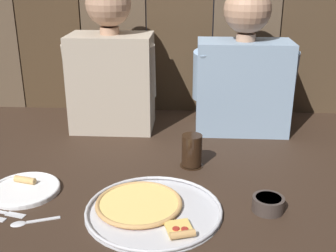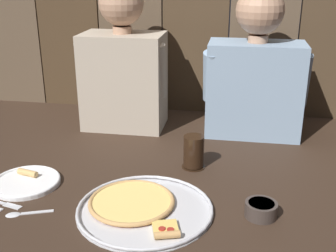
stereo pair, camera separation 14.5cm
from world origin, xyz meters
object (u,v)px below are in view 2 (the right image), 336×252
at_px(dinner_plate, 26,182).
at_px(drinking_glass, 194,152).
at_px(dipping_bowl, 261,209).
at_px(diner_right, 256,68).
at_px(diner_left, 123,62).
at_px(pizza_tray, 140,207).

distance_m(dinner_plate, drinking_glass, 0.59).
relative_size(drinking_glass, dipping_bowl, 1.27).
bearing_deg(diner_right, diner_left, -179.97).
bearing_deg(dinner_plate, drinking_glass, 22.45).
bearing_deg(dinner_plate, diner_left, 72.60).
bearing_deg(dipping_bowl, drinking_glass, 128.64).
bearing_deg(dipping_bowl, pizza_tray, -176.26).
bearing_deg(dinner_plate, pizza_tray, -12.21).
height_order(dinner_plate, diner_left, diner_left).
bearing_deg(drinking_glass, dinner_plate, -157.55).
relative_size(pizza_tray, dipping_bowl, 4.30).
relative_size(pizza_tray, dinner_plate, 1.82).
distance_m(drinking_glass, diner_left, 0.56).
bearing_deg(dipping_bowl, diner_right, 91.69).
relative_size(drinking_glass, diner_left, 0.19).
bearing_deg(drinking_glass, diner_right, 60.38).
xyz_separation_m(dinner_plate, diner_right, (0.75, 0.59, 0.28)).
bearing_deg(diner_left, drinking_glass, -46.49).
bearing_deg(drinking_glass, dipping_bowl, -51.36).
height_order(pizza_tray, dipping_bowl, dipping_bowl).
height_order(dinner_plate, drinking_glass, drinking_glass).
bearing_deg(pizza_tray, drinking_glass, 68.07).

